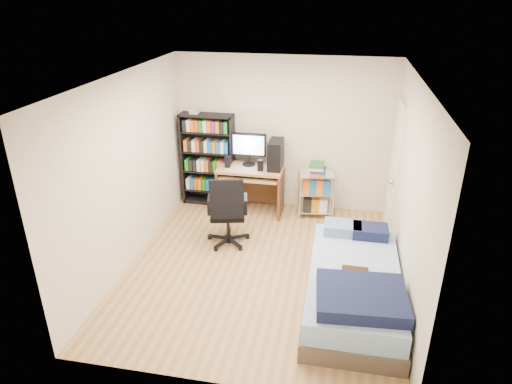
% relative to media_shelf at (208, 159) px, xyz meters
% --- Properties ---
extents(room, '(3.58, 4.08, 2.58)m').
position_rel_media_shelf_xyz_m(room, '(1.24, -1.84, 0.45)').
color(room, tan).
rests_on(room, ground).
extents(media_shelf, '(0.88, 0.29, 1.62)m').
position_rel_media_shelf_xyz_m(media_shelf, '(0.00, 0.00, 0.00)').
color(media_shelf, black).
rests_on(media_shelf, room).
extents(computer_desk, '(1.04, 0.60, 1.31)m').
position_rel_media_shelf_xyz_m(computer_desk, '(0.88, -0.16, -0.09)').
color(computer_desk, '#A37B53').
rests_on(computer_desk, room).
extents(office_chair, '(0.76, 0.76, 1.07)m').
position_rel_media_shelf_xyz_m(office_chair, '(0.66, -1.31, -0.46)').
color(office_chair, black).
rests_on(office_chair, room).
extents(wire_cart, '(0.60, 0.47, 0.90)m').
position_rel_media_shelf_xyz_m(wire_cart, '(1.83, -0.14, -0.22)').
color(wire_cart, white).
rests_on(wire_cart, room).
extents(bed, '(1.07, 2.13, 0.61)m').
position_rel_media_shelf_xyz_m(bed, '(2.44, -2.40, -0.53)').
color(bed, brown).
rests_on(bed, room).
extents(door, '(0.12, 0.80, 2.00)m').
position_rel_media_shelf_xyz_m(door, '(2.96, -0.49, 0.20)').
color(door, white).
rests_on(door, room).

